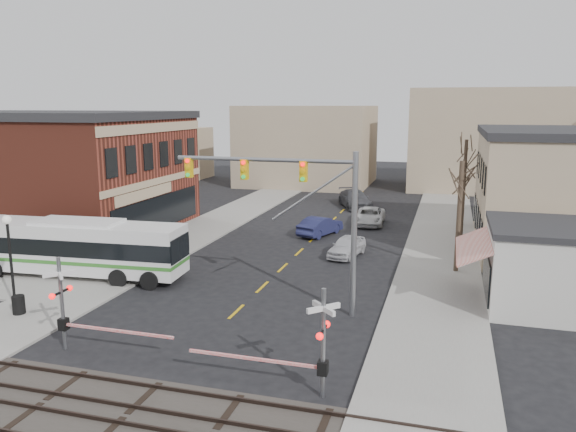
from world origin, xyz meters
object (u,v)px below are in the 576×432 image
(rr_crossing_east, at_px, (311,343))
(car_c, at_px, (370,216))
(trash_bin, at_px, (19,305))
(car_a, at_px, (347,246))
(pedestrian_far, at_px, (119,246))
(rr_crossing_west, at_px, (71,305))
(car_b, at_px, (320,226))
(street_lamp, at_px, (9,242))
(traffic_signal_mast, at_px, (302,198))
(pedestrian_near, at_px, (125,267))
(car_d, at_px, (355,199))
(transit_bus, at_px, (79,247))

(rr_crossing_east, relative_size, car_c, 1.09)
(trash_bin, bearing_deg, rr_crossing_east, -12.47)
(car_a, distance_m, pedestrian_far, 15.14)
(car_a, relative_size, pedestrian_far, 2.24)
(rr_crossing_east, xyz_separation_m, car_a, (-2.14, 18.76, -1.27))
(rr_crossing_west, bearing_deg, car_b, 77.57)
(rr_crossing_east, height_order, street_lamp, street_lamp)
(traffic_signal_mast, bearing_deg, pedestrian_near, 172.41)
(traffic_signal_mast, distance_m, rr_crossing_west, 11.35)
(car_a, xyz_separation_m, car_d, (-2.56, 18.49, 0.16))
(pedestrian_far, bearing_deg, traffic_signal_mast, -58.55)
(rr_crossing_east, bearing_deg, rr_crossing_west, 175.29)
(rr_crossing_west, xyz_separation_m, pedestrian_near, (-2.93, 8.62, -1.06))
(traffic_signal_mast, distance_m, street_lamp, 14.65)
(car_c, relative_size, car_d, 0.87)
(transit_bus, distance_m, pedestrian_near, 3.32)
(trash_bin, bearing_deg, traffic_signal_mast, 19.51)
(traffic_signal_mast, xyz_separation_m, pedestrian_far, (-13.75, 5.24, -4.66))
(car_c, distance_m, car_d, 8.10)
(rr_crossing_west, height_order, car_b, rr_crossing_west)
(rr_crossing_west, height_order, street_lamp, street_lamp)
(street_lamp, relative_size, car_d, 0.79)
(car_c, xyz_separation_m, pedestrian_far, (-14.12, -16.30, 0.32))
(car_b, distance_m, car_d, 12.90)
(rr_crossing_east, height_order, car_c, rr_crossing_east)
(street_lamp, bearing_deg, traffic_signal_mast, 15.23)
(transit_bus, xyz_separation_m, rr_crossing_west, (6.10, -8.83, 0.12))
(street_lamp, bearing_deg, car_d, 70.39)
(traffic_signal_mast, relative_size, car_b, 2.01)
(trash_bin, distance_m, pedestrian_near, 6.42)
(rr_crossing_east, xyz_separation_m, car_b, (-5.28, 24.37, -1.22))
(car_c, bearing_deg, car_b, -123.75)
(car_b, distance_m, pedestrian_near, 16.95)
(car_d, bearing_deg, car_b, -116.68)
(transit_bus, bearing_deg, pedestrian_far, 84.95)
(traffic_signal_mast, xyz_separation_m, street_lamp, (-13.97, -3.80, -2.26))
(car_c, bearing_deg, rr_crossing_west, -108.66)
(street_lamp, height_order, pedestrian_near, street_lamp)
(rr_crossing_west, distance_m, trash_bin, 5.82)
(trash_bin, relative_size, car_c, 0.18)
(car_c, height_order, pedestrian_near, pedestrian_near)
(rr_crossing_east, distance_m, trash_bin, 15.93)
(transit_bus, distance_m, rr_crossing_west, 10.73)
(transit_bus, relative_size, pedestrian_near, 8.23)
(trash_bin, height_order, car_c, car_c)
(rr_crossing_west, bearing_deg, street_lamp, 150.67)
(transit_bus, bearing_deg, traffic_signal_mast, -6.74)
(car_b, bearing_deg, pedestrian_far, 64.26)
(car_c, relative_size, pedestrian_near, 3.27)
(car_c, bearing_deg, transit_bus, -128.46)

